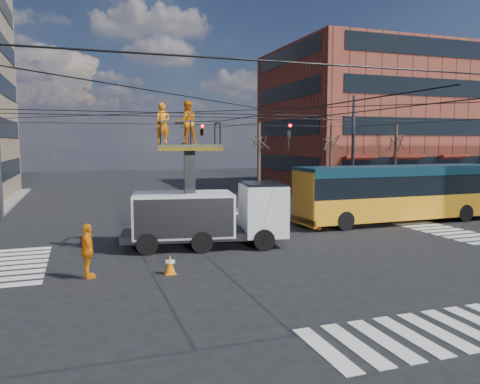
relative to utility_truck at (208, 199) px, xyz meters
name	(u,v)px	position (x,y,z in m)	size (l,w,h in m)	color
ground	(265,246)	(2.32, -0.78, -2.06)	(120.00, 120.00, 0.00)	black
sidewalk_ne	(380,187)	(23.32, 20.22, -2.00)	(18.00, 18.00, 0.12)	slate
crosswalks	(265,246)	(2.32, -0.78, -2.05)	(22.40, 22.40, 0.02)	silver
building_ne	(373,119)	(24.29, 23.20, 4.95)	(20.06, 16.06, 14.00)	brown
overhead_network	(260,147)	(2.24, -0.38, 2.23)	(24.24, 24.24, 8.00)	#2D2D30
tree_a	(259,141)	(7.32, 12.72, 2.57)	(2.00, 2.00, 6.00)	#382B21
tree_b	(331,141)	(13.32, 12.72, 2.57)	(2.00, 2.00, 6.00)	#382B21
tree_c	(396,141)	(19.32, 12.72, 2.57)	(2.00, 2.00, 6.00)	#382B21
utility_truck	(208,199)	(0.00, 0.00, 0.00)	(7.28, 3.54, 6.31)	black
city_bus	(399,192)	(11.84, 2.53, -0.33)	(12.30, 2.80, 3.20)	orange
traffic_cone	(170,264)	(-2.40, -3.78, -1.72)	(0.36, 0.36, 0.67)	orange
worker_ground	(88,251)	(-5.06, -3.39, -1.14)	(1.08, 0.45, 1.84)	orange
flagger	(318,214)	(6.42, 1.99, -1.24)	(1.06, 0.61, 1.64)	#F25D0F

